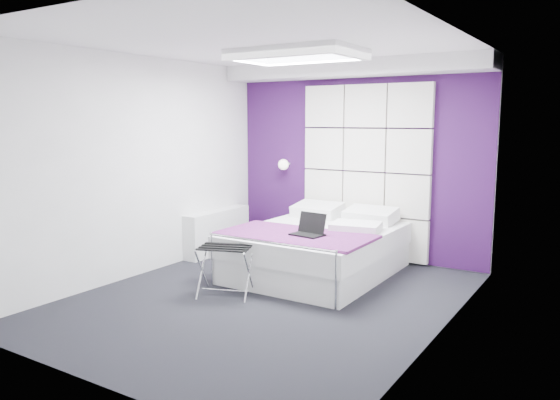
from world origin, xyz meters
name	(u,v)px	position (x,y,z in m)	size (l,w,h in m)	color
floor	(266,298)	(0.00, 0.00, 0.00)	(4.40, 4.40, 0.00)	black
ceiling	(265,42)	(0.00, 0.00, 2.60)	(4.40, 4.40, 0.00)	white
wall_back	(356,161)	(0.00, 2.20, 1.30)	(3.60, 3.60, 0.00)	silver
wall_left	(140,167)	(-1.80, 0.00, 1.30)	(4.40, 4.40, 0.00)	silver
wall_right	(444,186)	(1.80, 0.00, 1.30)	(4.40, 4.40, 0.00)	silver
accent_wall	(356,161)	(0.00, 2.19, 1.30)	(3.58, 0.02, 2.58)	#330F42
soffit	(350,69)	(0.00, 1.95, 2.50)	(3.58, 0.50, 0.20)	white
headboard	(365,172)	(0.15, 2.14, 1.17)	(1.80, 0.08, 2.30)	silver
skylight	(296,54)	(0.00, 0.60, 2.55)	(1.36, 0.86, 0.12)	white
wall_lamp	(285,164)	(-1.05, 2.06, 1.22)	(0.15, 0.15, 0.15)	white
radiator	(217,232)	(-1.69, 1.30, 0.30)	(0.22, 1.20, 0.60)	white
bed	(317,249)	(0.00, 1.11, 0.31)	(1.71, 2.07, 0.73)	white
nightstand	(305,217)	(-0.69, 2.02, 0.50)	(0.41, 0.32, 0.05)	white
luggage_rack	(225,271)	(-0.42, -0.15, 0.27)	(0.54, 0.40, 0.53)	silver
laptop	(309,230)	(0.16, 0.63, 0.64)	(0.35, 0.25, 0.25)	black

